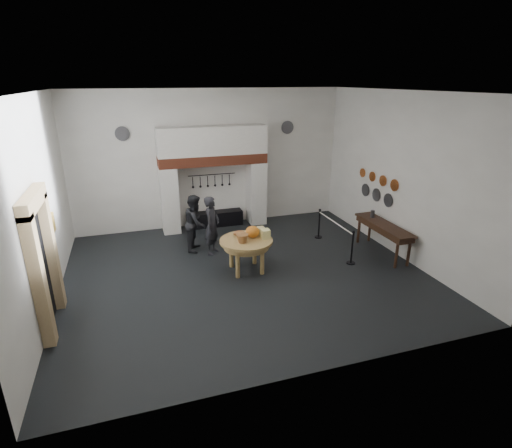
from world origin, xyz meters
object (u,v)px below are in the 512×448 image
object	(u,v)px
iron_range	(215,219)
side_table	(384,225)
barrier_post_near	(352,248)
visitor_near	(212,225)
visitor_far	(196,223)
work_table	(246,241)
barrier_post_far	(319,224)

from	to	relation	value
iron_range	side_table	distance (m)	5.59
barrier_post_near	iron_range	bearing A→B (deg)	125.53
visitor_near	barrier_post_near	size ratio (longest dim) A/B	1.89
visitor_near	visitor_far	size ratio (longest dim) A/B	1.02
iron_range	barrier_post_near	distance (m)	5.02
visitor_far	side_table	bearing A→B (deg)	-90.08
iron_range	barrier_post_near	size ratio (longest dim) A/B	2.11
iron_range	work_table	xyz separation A→B (m)	(0.07, -3.60, 0.59)
iron_range	visitor_far	world-z (taller)	visitor_far
iron_range	side_table	xyz separation A→B (m)	(4.10, -3.74, 0.62)
visitor_near	barrier_post_far	xyz separation A→B (m)	(3.45, 0.14, -0.40)
visitor_near	barrier_post_near	world-z (taller)	visitor_near
visitor_far	barrier_post_near	world-z (taller)	visitor_far
iron_range	visitor_near	distance (m)	2.37
work_table	visitor_far	distance (m)	2.04
visitor_near	barrier_post_far	distance (m)	3.48
iron_range	visitor_near	world-z (taller)	visitor_near
visitor_near	side_table	distance (m)	4.88
work_table	barrier_post_near	size ratio (longest dim) A/B	1.53
iron_range	visitor_far	size ratio (longest dim) A/B	1.14
visitor_far	barrier_post_far	xyz separation A→B (m)	(3.85, -0.26, -0.38)
visitor_near	barrier_post_near	bearing A→B (deg)	-84.72
visitor_near	barrier_post_far	world-z (taller)	visitor_near
side_table	barrier_post_near	distance (m)	1.30
work_table	visitor_near	distance (m)	1.51
side_table	iron_range	bearing A→B (deg)	137.59
barrier_post_far	side_table	bearing A→B (deg)	-54.53
visitor_far	side_table	xyz separation A→B (m)	(5.04, -1.92, 0.04)
visitor_far	barrier_post_far	bearing A→B (deg)	-73.07
side_table	visitor_far	bearing A→B (deg)	159.13
work_table	visitor_far	size ratio (longest dim) A/B	0.82
visitor_near	side_table	bearing A→B (deg)	-74.57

